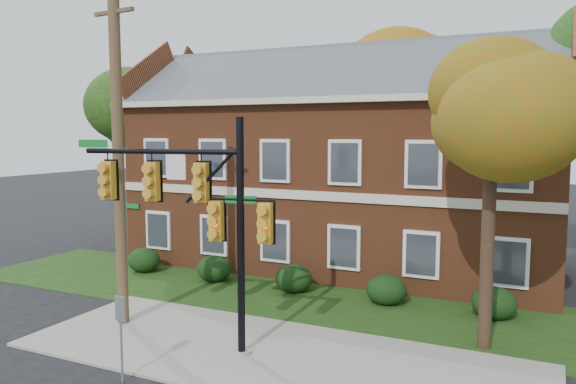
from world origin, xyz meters
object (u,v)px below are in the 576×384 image
at_px(apartment_building, 343,153).
at_px(sign_post, 121,324).
at_px(hedge_far_left, 144,260).
at_px(hedge_left, 214,269).
at_px(tree_near_right, 502,103).
at_px(traffic_signal, 200,208).
at_px(hedge_right, 386,290).
at_px(hedge_far_right, 494,303).
at_px(hedge_center, 294,278).
at_px(tree_left_rear, 152,117).
at_px(utility_pole, 118,157).
at_px(tree_far_rear, 415,79).

xyz_separation_m(apartment_building, sign_post, (-0.50, -13.86, -3.56)).
xyz_separation_m(hedge_far_left, hedge_left, (3.50, 0.00, 0.00)).
bearing_deg(tree_near_right, traffic_signal, -154.71).
distance_m(hedge_right, tree_near_right, 7.72).
bearing_deg(hedge_far_right, tree_near_right, -85.48).
relative_size(hedge_far_left, hedge_left, 1.00).
relative_size(hedge_left, hedge_center, 1.00).
relative_size(hedge_center, sign_post, 0.67).
height_order(hedge_center, tree_left_rear, tree_left_rear).
height_order(utility_pole, sign_post, utility_pole).
distance_m(hedge_right, hedge_far_right, 3.50).
bearing_deg(hedge_center, sign_post, -93.31).
bearing_deg(apartment_building, sign_post, -92.06).
bearing_deg(traffic_signal, tree_far_rear, 76.79).
distance_m(hedge_right, tree_far_rear, 15.66).
height_order(hedge_center, tree_far_rear, tree_far_rear).
distance_m(hedge_far_left, hedge_left, 3.50).
distance_m(tree_left_rear, traffic_signal, 14.54).
distance_m(tree_near_right, sign_post, 10.97).
relative_size(hedge_far_left, hedge_center, 1.00).
bearing_deg(hedge_far_right, hedge_right, 180.00).
relative_size(tree_near_right, tree_left_rear, 0.97).
height_order(tree_near_right, tree_far_rear, tree_far_rear).
bearing_deg(tree_left_rear, traffic_signal, -46.30).
bearing_deg(hedge_left, hedge_far_left, 180.00).
bearing_deg(sign_post, tree_far_rear, 88.53).
distance_m(apartment_building, hedge_far_right, 9.82).
bearing_deg(hedge_right, hedge_left, 180.00).
relative_size(hedge_far_left, sign_post, 0.67).
bearing_deg(hedge_center, traffic_signal, -88.77).
xyz_separation_m(traffic_signal, utility_pole, (-3.41, 0.74, 1.26)).
relative_size(tree_far_rear, utility_pole, 1.13).
bearing_deg(hedge_far_left, sign_post, -52.91).
bearing_deg(tree_near_right, hedge_center, 158.58).
bearing_deg(sign_post, tree_left_rear, 129.30).
bearing_deg(tree_near_right, sign_post, -143.24).
xyz_separation_m(hedge_far_right, tree_near_right, (0.22, -2.83, 6.14)).
bearing_deg(hedge_left, apartment_building, 56.33).
bearing_deg(tree_near_right, tree_left_rear, 157.64).
distance_m(traffic_signal, utility_pole, 3.71).
bearing_deg(hedge_left, hedge_far_right, 0.00).
relative_size(utility_pole, sign_post, 4.85).
height_order(hedge_far_left, tree_near_right, tree_near_right).
relative_size(apartment_building, sign_post, 8.94).
bearing_deg(hedge_far_left, apartment_building, 36.89).
bearing_deg(tree_left_rear, apartment_building, 6.54).
bearing_deg(apartment_building, hedge_far_left, -143.11).
bearing_deg(utility_pole, apartment_building, 79.39).
distance_m(hedge_right, traffic_signal, 7.81).
relative_size(hedge_left, hedge_far_right, 1.00).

